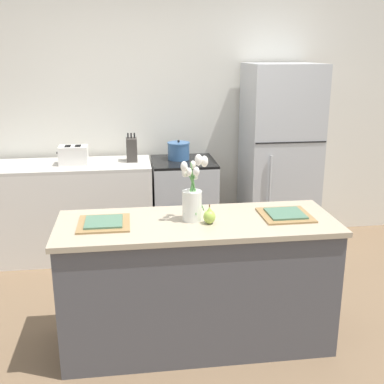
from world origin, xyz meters
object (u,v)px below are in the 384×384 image
plate_setting_left (104,223)px  flower_vase (192,197)px  plate_setting_right (285,214)px  stove_range (184,206)px  cooking_pot (179,151)px  refrigerator (279,158)px  pear_figurine (209,216)px  knife_block (132,150)px  toaster (73,155)px

plate_setting_left → flower_vase: bearing=0.3°
flower_vase → plate_setting_right: (0.62, -0.00, -0.15)m
stove_range → cooking_pot: bearing=127.2°
refrigerator → plate_setting_left: (-1.64, -1.58, -0.02)m
flower_vase → stove_range: bearing=85.3°
flower_vase → pear_figurine: 0.16m
plate_setting_left → knife_block: bearing=82.9°
plate_setting_right → pear_figurine: bearing=-171.9°
flower_vase → pear_figurine: flower_vase is taller
plate_setting_right → knife_block: size_ratio=1.21×
plate_setting_left → cooking_pot: (0.65, 1.64, 0.11)m
stove_range → plate_setting_right: size_ratio=2.80×
stove_range → plate_setting_left: 1.78m
toaster → plate_setting_left: bearing=-78.0°
flower_vase → pear_figurine: size_ratio=3.47×
knife_block → pear_figurine: bearing=-74.9°
stove_range → flower_vase: 1.69m
pear_figurine → toaster: (-0.99, 1.64, 0.07)m
stove_range → flower_vase: bearing=-94.7°
toaster → knife_block: 0.54m
cooking_pot → knife_block: 0.45m
cooking_pot → knife_block: size_ratio=0.80×
refrigerator → stove_range: bearing=-180.0°
refrigerator → flower_vase: 1.92m
stove_range → knife_block: 0.75m
plate_setting_right → knife_block: (-0.98, 1.62, 0.14)m
plate_setting_left → toaster: toaster is taller
stove_range → plate_setting_right: (0.49, -1.58, 0.43)m
plate_setting_right → knife_block: bearing=121.2°
plate_setting_left → toaster: bearing=102.0°
flower_vase → toaster: bearing=119.8°
toaster → flower_vase: bearing=-60.2°
stove_range → toaster: size_ratio=3.26×
stove_range → flower_vase: flower_vase is taller
knife_block → plate_setting_left: bearing=-97.1°
plate_setting_left → toaster: (-0.33, 1.57, 0.11)m
pear_figurine → plate_setting_left: 0.67m
flower_vase → refrigerator: bearing=55.7°
plate_setting_right → toaster: size_ratio=1.16×
flower_vase → toaster: flower_vase is taller
toaster → pear_figurine: bearing=-58.8°
plate_setting_right → toaster: (-1.52, 1.57, 0.11)m
stove_range → flower_vase: (-0.13, -1.58, 0.58)m
plate_setting_left → knife_block: (0.20, 1.62, 0.14)m
plate_setting_left → toaster: size_ratio=1.16×
stove_range → refrigerator: size_ratio=0.50×
flower_vase → plate_setting_left: bearing=-179.7°
refrigerator → plate_setting_right: bearing=-106.1°
flower_vase → plate_setting_right: size_ratio=1.35×
plate_setting_left → stove_range: bearing=66.4°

